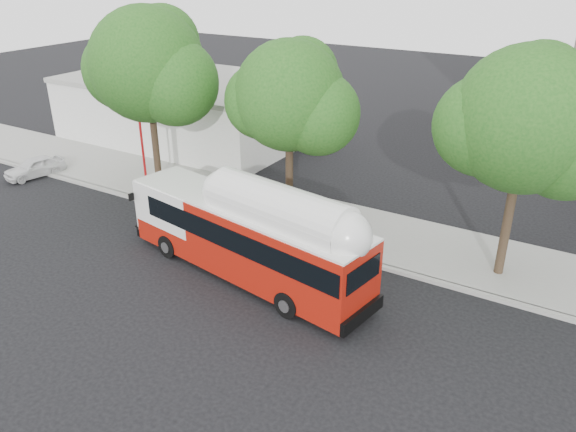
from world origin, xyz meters
The scene contains 11 objects.
ground centered at (0.00, 0.00, 0.00)m, with size 120.00×120.00×0.00m, color black.
sidewalk centered at (0.00, 6.50, 0.07)m, with size 60.00×5.00×0.15m, color gray.
curb_strip centered at (0.00, 3.90, 0.07)m, with size 60.00×0.30×0.15m, color gray.
red_curb_segment centered at (-3.00, 3.90, 0.08)m, with size 10.00×0.32×0.16m, color maroon.
street_tree_left centered at (-8.53, 5.56, 6.60)m, with size 6.67×5.80×9.74m.
street_tree_mid centered at (-0.59, 6.06, 5.91)m, with size 5.75×5.00×8.62m.
street_tree_right centered at (9.44, 5.86, 6.26)m, with size 6.21×5.40×9.18m.
low_commercial_bldg centered at (-14.00, 14.00, 2.15)m, with size 16.20×10.20×4.25m.
transit_bus centered at (0.29, 0.56, 1.65)m, with size 12.12×4.28×3.53m.
parked_car centered at (-16.77, 3.42, 0.58)m, with size 3.40×1.37×1.16m, color silver.
signal_pole centered at (-9.03, 4.58, 2.39)m, with size 0.13×0.44×4.67m.
Camera 1 is at (11.75, -15.46, 11.88)m, focal length 35.00 mm.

